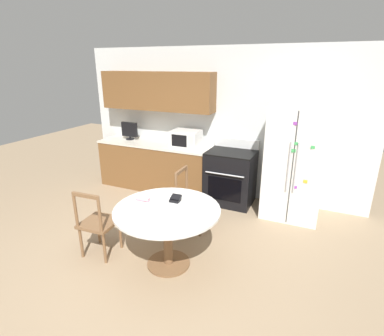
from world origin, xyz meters
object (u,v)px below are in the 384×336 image
oven_range (230,177)px  candle_glass (186,208)px  microwave (186,139)px  dining_chair_far (192,201)px  wallet (175,199)px  countertop_tv (130,130)px  dining_chair_left (98,223)px  refrigerator (295,163)px

oven_range → candle_glass: (0.08, -1.96, 0.32)m
microwave → dining_chair_far: bearing=-61.2°
dining_chair_far → wallet: (0.10, -0.69, 0.34)m
dining_chair_far → candle_glass: size_ratio=10.15×
dining_chair_far → wallet: bearing=6.8°
countertop_tv → dining_chair_left: (1.06, -2.23, -0.65)m
oven_range → countertop_tv: countertop_tv is taller
refrigerator → dining_chair_left: (-2.06, -2.11, -0.44)m
refrigerator → microwave: bearing=177.5°
oven_range → dining_chair_far: 1.11m
oven_range → candle_glass: bearing=-87.7°
countertop_tv → wallet: 2.71m
refrigerator → oven_range: size_ratio=1.62×
wallet → refrigerator: bearing=55.8°
refrigerator → dining_chair_far: size_ratio=1.94×
countertop_tv → candle_glass: countertop_tv is taller
wallet → microwave: bearing=111.5°
dining_chair_left → microwave: bearing=81.4°
microwave → dining_chair_far: 1.42m
countertop_tv → dining_chair_left: size_ratio=0.38×
microwave → candle_glass: size_ratio=5.58×
oven_range → wallet: oven_range is taller
refrigerator → oven_range: (-1.02, 0.04, -0.41)m
microwave → dining_chair_far: (0.62, -1.12, -0.61)m
refrigerator → microwave: refrigerator is taller
candle_glass → countertop_tv: bearing=136.9°
refrigerator → microwave: (-1.89, 0.08, 0.17)m
refrigerator → oven_range: bearing=177.6°
oven_range → countertop_tv: size_ratio=3.16×
dining_chair_far → candle_glass: 1.00m
oven_range → microwave: (-0.86, 0.04, 0.58)m
wallet → candle_glass: bearing=-40.4°
oven_range → dining_chair_far: bearing=-102.8°
refrigerator → candle_glass: bearing=-116.2°
refrigerator → oven_range: refrigerator is taller
dining_chair_far → dining_chair_left: (-0.79, -1.07, 0.00)m
refrigerator → dining_chair_far: bearing=-140.7°
microwave → dining_chair_far: size_ratio=0.55×
refrigerator → dining_chair_far: refrigerator is taller
oven_range → dining_chair_left: bearing=-115.8°
countertop_tv → dining_chair_left: bearing=-64.6°
countertop_tv → dining_chair_far: bearing=-32.0°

